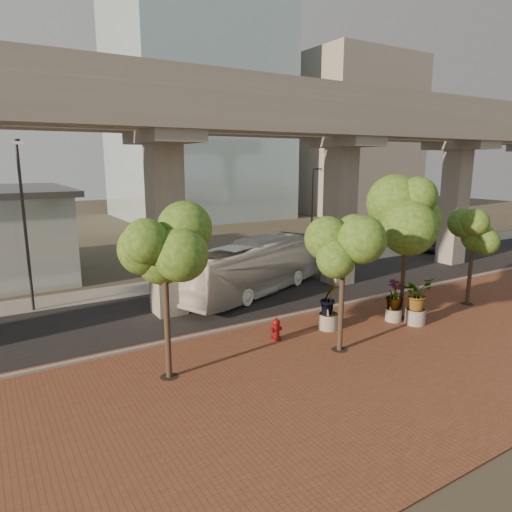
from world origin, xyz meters
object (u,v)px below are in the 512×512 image
fire_hydrant (276,329)px  planter_front (417,296)px  transit_bus (254,268)px  parked_car (437,243)px

fire_hydrant → planter_front: size_ratio=0.43×
transit_bus → planter_front: bearing=-177.6°
parked_car → planter_front: bearing=111.6°
fire_hydrant → parked_car: bearing=22.2°
parked_car → planter_front: 21.16m
transit_bus → planter_front: 9.91m
parked_car → fire_hydrant: bearing=99.2°
transit_bus → fire_hydrant: (-3.06, -7.06, -1.10)m
transit_bus → parked_car: size_ratio=2.52×
parked_car → planter_front: (-17.42, -12.00, 0.76)m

